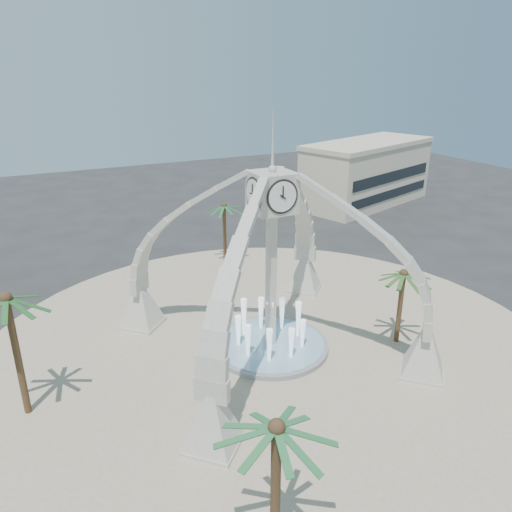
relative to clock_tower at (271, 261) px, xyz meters
name	(u,v)px	position (x,y,z in m)	size (l,w,h in m)	color
ground	(270,348)	(0.00, 0.00, -6.49)	(140.00, 140.00, 0.00)	#282828
plaza	(270,348)	(0.00, 0.00, -6.46)	(40.00, 40.00, 0.06)	tan
clock_tower	(271,261)	(0.00, 0.00, 0.00)	(17.94, 17.94, 16.30)	beige
fountain	(270,344)	(0.00, 0.00, -6.20)	(8.00, 8.00, 3.62)	gray
building_ne	(367,173)	(30.00, 28.00, -2.18)	(21.87, 14.17, 8.60)	beige
palm_east	(404,274)	(8.37, -3.22, -1.30)	(4.50, 4.50, 5.96)	brown
palm_west	(6,300)	(-15.42, 0.09, 0.55)	(4.91, 4.91, 7.94)	brown
palm_north	(224,206)	(3.53, 16.09, -0.77)	(3.82, 3.82, 6.51)	brown
palm_south	(277,430)	(-7.13, -13.71, -0.35)	(4.77, 4.77, 7.02)	brown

